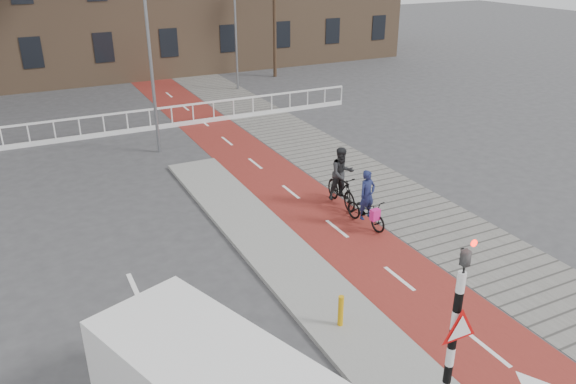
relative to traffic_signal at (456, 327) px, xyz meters
name	(u,v)px	position (x,y,z in m)	size (l,w,h in m)	color
ground	(399,343)	(0.60, 2.02, -1.99)	(120.00, 120.00, 0.00)	#38383A
bike_lane	(266,172)	(2.10, 12.02, -1.98)	(2.50, 60.00, 0.01)	maroon
sidewalk	(332,160)	(4.90, 12.02, -1.98)	(3.00, 60.00, 0.01)	slate
curb_island	(285,260)	(-0.10, 6.02, -1.93)	(1.80, 16.00, 0.12)	gray
traffic_signal	(456,327)	(0.00, 0.00, 0.00)	(0.80, 0.80, 3.68)	black
bollard	(341,311)	(-0.28, 2.96, -1.51)	(0.12, 0.12, 0.73)	#CC920B
cyclist_near	(366,208)	(2.98, 6.84, -1.40)	(0.77, 1.68, 1.72)	black
cyclist_far	(342,182)	(3.05, 8.37, -1.18)	(0.86, 1.82, 1.93)	black
railing	(55,136)	(-4.40, 19.02, -1.68)	(28.00, 0.10, 0.99)	silver
tree_right	(275,15)	(9.44, 26.74, 1.77)	(0.21, 0.21, 7.52)	#312215
streetlight_near	(149,40)	(-0.82, 15.97, 2.43)	(0.12, 0.12, 8.83)	slate
streetlight_right	(235,22)	(6.05, 24.62, 1.75)	(0.12, 0.12, 7.49)	slate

